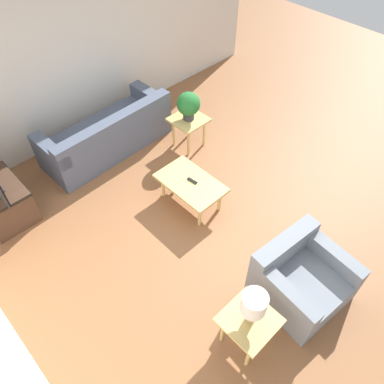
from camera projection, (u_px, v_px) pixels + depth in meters
ground_plane at (223, 211)px, 5.44m from camera, size 14.00×14.00×0.00m
wall_right at (87, 50)px, 5.93m from camera, size 0.12×7.20×2.70m
sofa at (108, 135)px, 6.14m from camera, size 0.91×2.19×0.79m
armchair at (300, 278)px, 4.38m from camera, size 1.01×1.03×0.74m
coffee_table at (191, 184)px, 5.28m from camera, size 0.97×0.60×0.43m
side_table_plant at (189, 123)px, 6.11m from camera, size 0.54×0.54×0.54m
side_table_lamp at (249, 323)px, 3.85m from camera, size 0.54×0.54×0.54m
tv_stand_chest at (1, 201)px, 5.19m from camera, size 0.88×0.63×0.56m
potted_plant at (188, 105)px, 5.85m from camera, size 0.37×0.37×0.47m
table_lamp at (254, 305)px, 3.55m from camera, size 0.26×0.26×0.48m
remote_control at (192, 181)px, 5.25m from camera, size 0.16×0.06×0.02m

